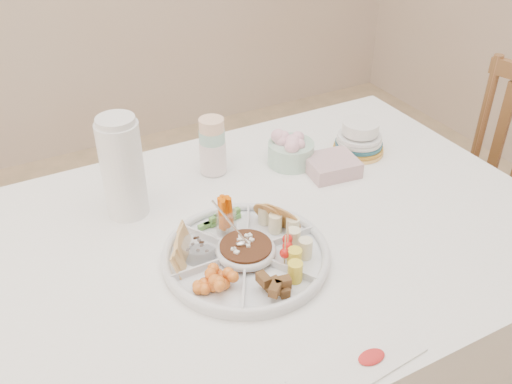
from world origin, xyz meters
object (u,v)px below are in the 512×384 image
dining_table (255,338)px  plate_stack (359,138)px  party_tray (246,253)px  chair (486,214)px  thermos (122,166)px

dining_table → plate_stack: plate_stack is taller
dining_table → party_tray: bearing=-129.4°
party_tray → dining_table: bearing=50.6°
chair → thermos: (-1.16, 0.20, 0.42)m
dining_table → thermos: size_ratio=5.54×
party_tray → plate_stack: bearing=28.2°
chair → plate_stack: (-0.45, 0.17, 0.33)m
dining_table → party_tray: party_tray is taller
chair → thermos: bearing=156.9°
dining_table → thermos: (-0.25, 0.23, 0.52)m
thermos → plate_stack: 0.71m
party_tray → chair: bearing=6.8°
thermos → plate_stack: thermos is taller
dining_table → chair: chair is taller
dining_table → thermos: thermos is taller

